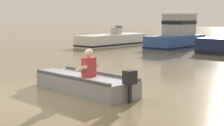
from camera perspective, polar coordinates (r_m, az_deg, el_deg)
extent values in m
plane|color=#7A6B4C|center=(9.39, -9.69, -5.25)|extent=(120.00, 120.00, 0.00)
cube|color=gray|center=(9.75, -4.22, -3.37)|extent=(3.29, 2.02, 0.44)
cube|color=gray|center=(11.12, -9.89, -2.11)|extent=(0.57, 0.70, 0.42)
cube|color=#4D4E51|center=(9.40, -6.65, -2.27)|extent=(2.91, 1.03, 0.08)
cube|color=#4D4E51|center=(10.03, -1.98, -1.60)|extent=(2.91, 1.03, 0.08)
cube|color=#A0A2A8|center=(9.64, -3.86, -2.41)|extent=(0.58, 1.05, 0.06)
cylinder|color=black|center=(8.55, 2.82, -4.57)|extent=(0.13, 0.13, 0.54)
cube|color=black|center=(8.49, 2.84, -2.25)|extent=(0.32, 0.34, 0.32)
cube|color=#B23333|center=(9.56, -3.68, -0.67)|extent=(0.32, 0.39, 0.52)
sphere|color=beige|center=(9.51, -3.70, 1.59)|extent=(0.22, 0.22, 0.22)
cylinder|color=beige|center=(9.46, -4.90, -0.89)|extent=(0.43, 0.22, 0.23)
cylinder|color=beige|center=(9.74, -2.88, -0.63)|extent=(0.43, 0.22, 0.23)
cube|color=white|center=(24.69, 0.03, 3.64)|extent=(2.99, 5.83, 0.78)
cube|color=black|center=(24.71, 0.03, 3.06)|extent=(3.04, 5.88, 0.10)
cube|color=#B2ADA3|center=(24.97, 0.68, 5.08)|extent=(0.70, 0.63, 0.44)
cube|color=slate|center=(25.16, 1.07, 5.51)|extent=(0.59, 0.18, 0.36)
cube|color=#2D519E|center=(23.15, 9.99, 3.31)|extent=(2.74, 4.86, 0.81)
cube|color=black|center=(23.17, 9.98, 2.66)|extent=(2.78, 4.91, 0.10)
cube|color=#B2ADA3|center=(23.45, 10.57, 5.94)|extent=(1.77, 2.18, 1.30)
cube|color=black|center=(23.45, 10.58, 6.33)|extent=(1.81, 2.22, 0.24)
cube|color=white|center=(23.44, 10.61, 7.62)|extent=(1.86, 2.29, 0.08)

